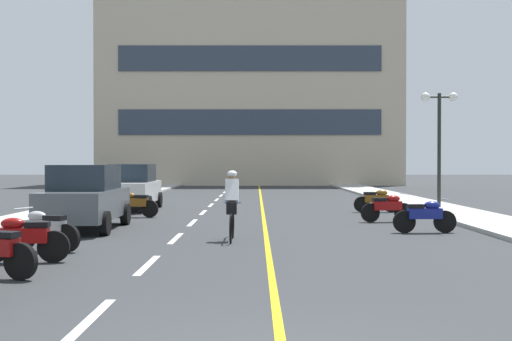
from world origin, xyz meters
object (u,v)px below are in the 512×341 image
(motorcycle_2, at_px, (20,238))
(motorcycle_7, at_px, (374,200))
(parked_car_near, at_px, (83,197))
(motorcycle_3, at_px, (41,229))
(parked_car_mid, at_px, (130,187))
(cyclist_rider, at_px, (229,204))
(motorcycle_5, at_px, (385,207))
(motorcycle_6, at_px, (131,204))
(motorcycle_4, at_px, (422,215))
(street_lamp_mid, at_px, (436,122))

(motorcycle_2, bearing_deg, motorcycle_7, 52.94)
(parked_car_near, xyz_separation_m, motorcycle_3, (0.28, -4.20, -0.44))
(parked_car_mid, bearing_deg, cyclist_rider, -65.91)
(parked_car_near, height_order, motorcycle_7, parked_car_near)
(cyclist_rider, bearing_deg, motorcycle_2, -138.28)
(parked_car_mid, xyz_separation_m, motorcycle_7, (9.48, -1.24, -0.44))
(motorcycle_3, relative_size, motorcycle_7, 0.97)
(motorcycle_5, xyz_separation_m, motorcycle_6, (-8.35, 1.73, 0.00))
(motorcycle_4, xyz_separation_m, cyclist_rider, (-5.11, -1.59, 0.41))
(motorcycle_2, distance_m, motorcycle_6, 9.72)
(motorcycle_6, xyz_separation_m, cyclist_rider, (3.61, -6.34, 0.41))
(motorcycle_2, xyz_separation_m, cyclist_rider, (3.79, 3.38, 0.41))
(cyclist_rider, bearing_deg, motorcycle_4, 17.27)
(motorcycle_7, bearing_deg, parked_car_near, -146.93)
(motorcycle_7, relative_size, cyclist_rider, 0.96)
(street_lamp_mid, height_order, parked_car_mid, street_lamp_mid)
(parked_car_near, xyz_separation_m, motorcycle_2, (0.41, -5.75, -0.44))
(motorcycle_6, bearing_deg, cyclist_rider, -60.36)
(parked_car_mid, bearing_deg, motorcycle_5, -29.26)
(parked_car_mid, height_order, motorcycle_3, parked_car_mid)
(motorcycle_2, distance_m, motorcycle_7, 14.83)
(motorcycle_3, height_order, motorcycle_4, same)
(motorcycle_3, xyz_separation_m, cyclist_rider, (3.91, 1.83, 0.41))
(street_lamp_mid, xyz_separation_m, motorcycle_2, (-11.64, -13.00, -3.02))
(motorcycle_4, distance_m, cyclist_rider, 5.37)
(street_lamp_mid, distance_m, motorcycle_7, 4.22)
(motorcycle_4, height_order, motorcycle_5, same)
(motorcycle_3, relative_size, motorcycle_4, 0.96)
(motorcycle_4, bearing_deg, motorcycle_2, -150.84)
(street_lamp_mid, distance_m, parked_car_mid, 12.45)
(street_lamp_mid, bearing_deg, parked_car_mid, 179.65)
(street_lamp_mid, distance_m, motorcycle_2, 17.70)
(motorcycle_2, height_order, motorcycle_4, same)
(parked_car_near, relative_size, motorcycle_2, 2.48)
(parked_car_mid, height_order, motorcycle_6, parked_car_mid)
(parked_car_mid, relative_size, cyclist_rider, 2.38)
(parked_car_mid, bearing_deg, motorcycle_7, -7.45)
(parked_car_near, distance_m, motorcycle_4, 9.35)
(parked_car_near, distance_m, motorcycle_2, 5.78)
(motorcycle_7, bearing_deg, motorcycle_5, -96.05)
(parked_car_near, xyz_separation_m, parked_car_mid, (-0.14, 7.32, 0.00))
(motorcycle_5, relative_size, cyclist_rider, 0.96)
(motorcycle_4, xyz_separation_m, motorcycle_6, (-8.72, 4.75, 0.00))
(motorcycle_2, bearing_deg, motorcycle_6, 88.94)
(motorcycle_2, xyz_separation_m, motorcycle_5, (8.53, 7.99, 0.00))
(motorcycle_7, bearing_deg, motorcycle_6, -166.43)
(motorcycle_3, relative_size, motorcycle_6, 0.97)
(parked_car_mid, relative_size, motorcycle_7, 2.48)
(parked_car_mid, bearing_deg, motorcycle_6, -77.76)
(street_lamp_mid, xyz_separation_m, motorcycle_4, (-2.74, -8.03, -3.02))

